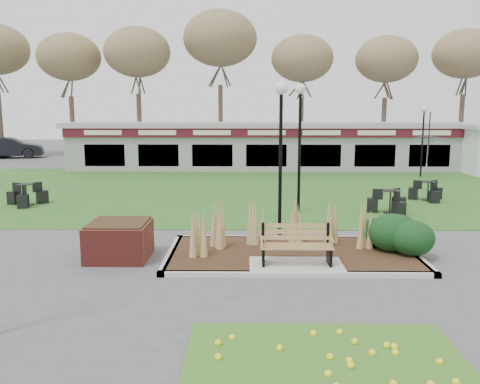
{
  "coord_description": "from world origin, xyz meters",
  "views": [
    {
      "loc": [
        -1.18,
        -11.43,
        3.77
      ],
      "look_at": [
        -1.35,
        2.0,
        1.55
      ],
      "focal_mm": 38.0,
      "sensor_mm": 36.0,
      "label": 1
    }
  ],
  "objects_px": {
    "park_bench": "(296,244)",
    "bistro_set_c": "(428,194)",
    "lamp_post_far_right": "(423,126)",
    "brick_planter": "(119,240)",
    "lamp_post_mid_right": "(300,119)",
    "car_black": "(10,148)",
    "food_pavilion": "(266,146)",
    "lamp_post_near_right": "(281,125)",
    "bistro_set_b": "(390,205)",
    "bistro_set_a": "(27,198)",
    "patio_umbrella": "(428,152)"
  },
  "relations": [
    {
      "from": "park_bench",
      "to": "bistro_set_c",
      "type": "distance_m",
      "value": 10.97
    },
    {
      "from": "park_bench",
      "to": "lamp_post_far_right",
      "type": "distance_m",
      "value": 18.51
    },
    {
      "from": "brick_planter",
      "to": "lamp_post_mid_right",
      "type": "bearing_deg",
      "value": 48.6
    },
    {
      "from": "park_bench",
      "to": "lamp_post_mid_right",
      "type": "height_order",
      "value": "lamp_post_mid_right"
    },
    {
      "from": "car_black",
      "to": "food_pavilion",
      "type": "bearing_deg",
      "value": -125.12
    },
    {
      "from": "lamp_post_mid_right",
      "to": "bistro_set_c",
      "type": "height_order",
      "value": "lamp_post_mid_right"
    },
    {
      "from": "lamp_post_mid_right",
      "to": "lamp_post_far_right",
      "type": "distance_m",
      "value": 12.46
    },
    {
      "from": "lamp_post_mid_right",
      "to": "brick_planter",
      "type": "bearing_deg",
      "value": -131.4
    },
    {
      "from": "lamp_post_near_right",
      "to": "bistro_set_b",
      "type": "relative_size",
      "value": 2.96
    },
    {
      "from": "bistro_set_c",
      "to": "brick_planter",
      "type": "bearing_deg",
      "value": -142.39
    },
    {
      "from": "food_pavilion",
      "to": "lamp_post_mid_right",
      "type": "distance_m",
      "value": 13.31
    },
    {
      "from": "bistro_set_c",
      "to": "car_black",
      "type": "xyz_separation_m",
      "value": [
        -25.48,
        17.77,
        0.5
      ]
    },
    {
      "from": "food_pavilion",
      "to": "car_black",
      "type": "distance_m",
      "value": 20.46
    },
    {
      "from": "lamp_post_near_right",
      "to": "lamp_post_far_right",
      "type": "bearing_deg",
      "value": 56.72
    },
    {
      "from": "food_pavilion",
      "to": "bistro_set_a",
      "type": "height_order",
      "value": "food_pavilion"
    },
    {
      "from": "park_bench",
      "to": "bistro_set_a",
      "type": "bearing_deg",
      "value": 141.65
    },
    {
      "from": "lamp_post_near_right",
      "to": "park_bench",
      "type": "bearing_deg",
      "value": -86.61
    },
    {
      "from": "food_pavilion",
      "to": "lamp_post_far_right",
      "type": "distance_m",
      "value": 9.23
    },
    {
      "from": "brick_planter",
      "to": "bistro_set_c",
      "type": "relative_size",
      "value": 1.02
    },
    {
      "from": "food_pavilion",
      "to": "lamp_post_far_right",
      "type": "bearing_deg",
      "value": -21.91
    },
    {
      "from": "park_bench",
      "to": "car_black",
      "type": "relative_size",
      "value": 0.36
    },
    {
      "from": "park_bench",
      "to": "bistro_set_b",
      "type": "height_order",
      "value": "park_bench"
    },
    {
      "from": "brick_planter",
      "to": "patio_umbrella",
      "type": "distance_m",
      "value": 18.22
    },
    {
      "from": "lamp_post_far_right",
      "to": "bistro_set_a",
      "type": "xyz_separation_m",
      "value": [
        -18.25,
        -8.57,
        -2.53
      ]
    },
    {
      "from": "bistro_set_a",
      "to": "bistro_set_b",
      "type": "height_order",
      "value": "bistro_set_a"
    },
    {
      "from": "brick_planter",
      "to": "food_pavilion",
      "type": "distance_m",
      "value": 19.49
    },
    {
      "from": "park_bench",
      "to": "lamp_post_mid_right",
      "type": "relative_size",
      "value": 0.37
    },
    {
      "from": "car_black",
      "to": "brick_planter",
      "type": "bearing_deg",
      "value": -165.34
    },
    {
      "from": "brick_planter",
      "to": "lamp_post_far_right",
      "type": "xyz_separation_m",
      "value": [
        12.87,
        15.56,
        2.36
      ]
    },
    {
      "from": "food_pavilion",
      "to": "patio_umbrella",
      "type": "bearing_deg",
      "value": -35.3
    },
    {
      "from": "food_pavilion",
      "to": "patio_umbrella",
      "type": "distance_m",
      "value": 9.8
    },
    {
      "from": "patio_umbrella",
      "to": "bistro_set_c",
      "type": "bearing_deg",
      "value": -108.69
    },
    {
      "from": "brick_planter",
      "to": "car_black",
      "type": "xyz_separation_m",
      "value": [
        -14.79,
        26.0,
        0.31
      ]
    },
    {
      "from": "park_bench",
      "to": "brick_planter",
      "type": "relative_size",
      "value": 1.13
    },
    {
      "from": "food_pavilion",
      "to": "lamp_post_mid_right",
      "type": "bearing_deg",
      "value": -86.84
    },
    {
      "from": "park_bench",
      "to": "bistro_set_b",
      "type": "distance_m",
      "value": 7.57
    },
    {
      "from": "bistro_set_b",
      "to": "lamp_post_mid_right",
      "type": "bearing_deg",
      "value": 177.36
    },
    {
      "from": "patio_umbrella",
      "to": "car_black",
      "type": "bearing_deg",
      "value": 154.96
    },
    {
      "from": "food_pavilion",
      "to": "car_black",
      "type": "height_order",
      "value": "food_pavilion"
    },
    {
      "from": "lamp_post_mid_right",
      "to": "bistro_set_b",
      "type": "relative_size",
      "value": 3.03
    },
    {
      "from": "bistro_set_a",
      "to": "bistro_set_b",
      "type": "bearing_deg",
      "value": -5.5
    },
    {
      "from": "brick_planter",
      "to": "bistro_set_b",
      "type": "distance_m",
      "value": 10.15
    },
    {
      "from": "bistro_set_a",
      "to": "lamp_post_far_right",
      "type": "bearing_deg",
      "value": 25.14
    },
    {
      "from": "food_pavilion",
      "to": "bistro_set_c",
      "type": "height_order",
      "value": "food_pavilion"
    },
    {
      "from": "bistro_set_b",
      "to": "patio_umbrella",
      "type": "distance_m",
      "value": 8.71
    },
    {
      "from": "bistro_set_c",
      "to": "patio_umbrella",
      "type": "xyz_separation_m",
      "value": [
        1.71,
        5.07,
        1.3
      ]
    },
    {
      "from": "bistro_set_a",
      "to": "park_bench",
      "type": "bearing_deg",
      "value": -38.35
    },
    {
      "from": "lamp_post_mid_right",
      "to": "car_black",
      "type": "height_order",
      "value": "lamp_post_mid_right"
    },
    {
      "from": "lamp_post_mid_right",
      "to": "lamp_post_near_right",
      "type": "bearing_deg",
      "value": -104.82
    },
    {
      "from": "brick_planter",
      "to": "lamp_post_mid_right",
      "type": "height_order",
      "value": "lamp_post_mid_right"
    }
  ]
}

